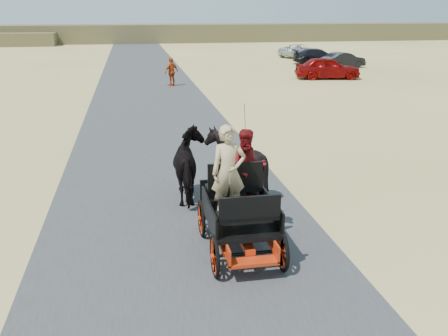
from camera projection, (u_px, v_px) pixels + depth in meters
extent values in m
plane|color=tan|center=(182.00, 229.00, 10.81)|extent=(140.00, 140.00, 0.00)
cube|color=#38383A|center=(182.00, 229.00, 10.81)|extent=(6.00, 140.00, 0.01)
cube|color=brown|center=(135.00, 34.00, 68.48)|extent=(140.00, 6.00, 2.40)
imported|color=black|center=(192.00, 166.00, 12.32)|extent=(0.91, 2.01, 1.70)
imported|color=black|center=(235.00, 163.00, 12.51)|extent=(1.37, 1.54, 1.70)
imported|color=tan|center=(229.00, 172.00, 9.39)|extent=(0.66, 0.43, 1.80)
imported|color=#660C0F|center=(248.00, 168.00, 10.02)|extent=(0.77, 0.60, 1.58)
imported|color=#A93B13|center=(172.00, 72.00, 30.33)|extent=(1.05, 0.95, 1.73)
imported|color=maroon|center=(328.00, 68.00, 33.43)|extent=(4.51, 2.37, 1.46)
imported|color=black|center=(343.00, 60.00, 39.44)|extent=(3.95, 2.51, 1.23)
imported|color=black|center=(318.00, 56.00, 42.44)|extent=(4.51, 2.29, 1.25)
imported|color=silver|center=(301.00, 51.00, 48.12)|extent=(4.96, 3.70, 1.25)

